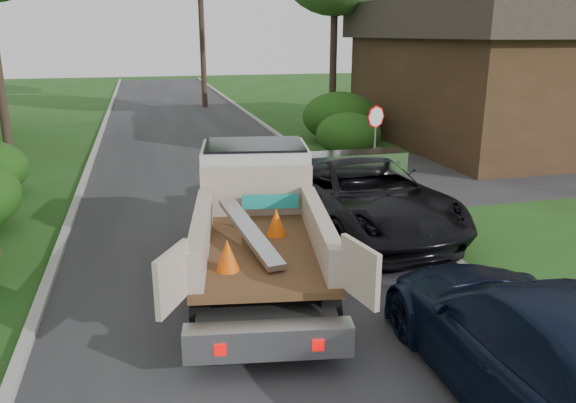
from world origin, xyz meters
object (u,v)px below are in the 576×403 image
(navy_suv, at_px, (539,346))
(black_pickup, at_px, (359,194))
(flatbed_truck, at_px, (257,207))
(house_right, at_px, (498,70))
(stop_sign, at_px, (375,127))

(navy_suv, bearing_deg, black_pickup, -89.87)
(flatbed_truck, bearing_deg, navy_suv, -54.75)
(flatbed_truck, relative_size, black_pickup, 1.01)
(house_right, xyz_separation_m, black_pickup, (-10.09, -9.50, -2.25))
(black_pickup, relative_size, navy_suv, 1.13)
(stop_sign, height_order, black_pickup, stop_sign)
(house_right, xyz_separation_m, navy_suv, (-10.40, -16.50, -2.32))
(stop_sign, height_order, house_right, house_right)
(stop_sign, relative_size, flatbed_truck, 0.37)
(house_right, relative_size, flatbed_truck, 1.95)
(stop_sign, bearing_deg, black_pickup, -117.00)
(flatbed_truck, xyz_separation_m, black_pickup, (2.89, 1.69, -0.39))
(stop_sign, distance_m, black_pickup, 5.12)
(black_pickup, bearing_deg, navy_suv, -98.15)
(house_right, height_order, navy_suv, house_right)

